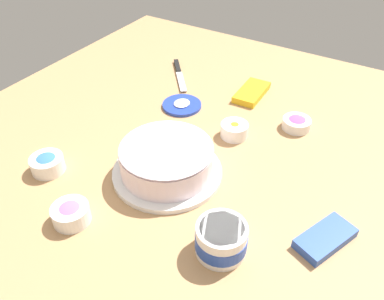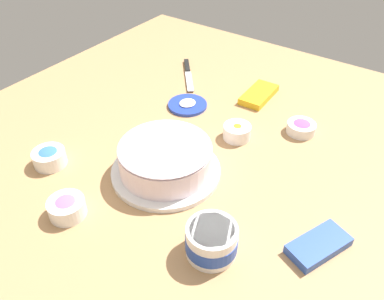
{
  "view_description": "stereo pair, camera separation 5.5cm",
  "coord_description": "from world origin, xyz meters",
  "views": [
    {
      "loc": [
        0.74,
        0.41,
        0.7
      ],
      "look_at": [
        0.04,
        -0.01,
        0.04
      ],
      "focal_mm": 36.93,
      "sensor_mm": 36.0,
      "label": 1
    },
    {
      "loc": [
        0.71,
        0.46,
        0.7
      ],
      "look_at": [
        0.04,
        -0.01,
        0.04
      ],
      "focal_mm": 36.93,
      "sensor_mm": 36.0,
      "label": 2
    }
  ],
  "objects": [
    {
      "name": "candy_box_lower",
      "position": [
        0.13,
        0.38,
        0.01
      ],
      "size": [
        0.15,
        0.12,
        0.02
      ],
      "primitive_type": "cube",
      "rotation": [
        0.0,
        0.0,
        -0.39
      ],
      "color": "#2D51B2",
      "rests_on": "ground_plane"
    },
    {
      "name": "frosting_tub_lid",
      "position": [
        -0.17,
        -0.18,
        0.01
      ],
      "size": [
        0.13,
        0.13,
        0.02
      ],
      "color": "#233DAD",
      "rests_on": "ground_plane"
    },
    {
      "name": "ground_plane",
      "position": [
        0.0,
        0.0,
        0.0
      ],
      "size": [
        1.54,
        1.54,
        0.0
      ],
      "primitive_type": "plane",
      "color": "tan"
    },
    {
      "name": "sprinkle_bowl_blue",
      "position": [
        0.28,
        -0.32,
        0.02
      ],
      "size": [
        0.09,
        0.09,
        0.05
      ],
      "color": "white",
      "rests_on": "ground_plane"
    },
    {
      "name": "frosted_cake",
      "position": [
        0.13,
        -0.04,
        0.05
      ],
      "size": [
        0.29,
        0.29,
        0.1
      ],
      "color": "white",
      "rests_on": "ground_plane"
    },
    {
      "name": "sprinkle_bowl_pink",
      "position": [
        0.37,
        -0.14,
        0.02
      ],
      "size": [
        0.09,
        0.09,
        0.04
      ],
      "color": "white",
      "rests_on": "ground_plane"
    },
    {
      "name": "sprinkle_bowl_orange",
      "position": [
        -0.11,
        0.03,
        0.02
      ],
      "size": [
        0.08,
        0.08,
        0.04
      ],
      "color": "white",
      "rests_on": "ground_plane"
    },
    {
      "name": "candy_box_upper",
      "position": [
        -0.35,
        -0.02,
        0.01
      ],
      "size": [
        0.16,
        0.08,
        0.02
      ],
      "primitive_type": "cube",
      "rotation": [
        0.0,
        0.0,
        0.04
      ],
      "color": "yellow",
      "rests_on": "ground_plane"
    },
    {
      "name": "sprinkle_bowl_rainbow",
      "position": [
        -0.25,
        0.18,
        0.02
      ],
      "size": [
        0.08,
        0.08,
        0.04
      ],
      "color": "white",
      "rests_on": "ground_plane"
    },
    {
      "name": "spreading_knife",
      "position": [
        -0.35,
        -0.31,
        0.01
      ],
      "size": [
        0.19,
        0.17,
        0.01
      ],
      "color": "silver",
      "rests_on": "ground_plane"
    },
    {
      "name": "frosting_tub",
      "position": [
        0.27,
        0.19,
        0.04
      ],
      "size": [
        0.11,
        0.11,
        0.07
      ],
      "color": "white",
      "rests_on": "ground_plane"
    }
  ]
}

